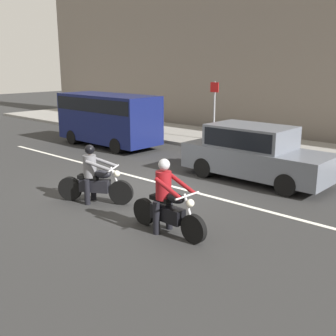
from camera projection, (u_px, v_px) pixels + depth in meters
ground_plane at (142, 190)px, 11.88m from camera, size 80.00×80.00×0.00m
sidewalk_slab at (276, 147)px, 17.60m from camera, size 40.00×4.40×0.14m
building_facade at (318, 30)px, 18.81m from camera, size 40.00×1.40×10.09m
lane_marking_stripe at (169, 185)px, 12.37m from camera, size 18.00×0.14×0.01m
motorcycle_with_rider_crimson at (167, 204)px, 8.76m from camera, size 2.09×0.70×1.64m
motorcycle_with_rider_gray at (94, 179)px, 10.73m from camera, size 1.88×1.13×1.55m
parked_sedan_slate_gray at (254, 153)px, 12.74m from camera, size 4.62×1.82×1.72m
parked_van_navy at (108, 116)px, 18.01m from camera, size 4.89×1.96×2.26m
street_sign_post at (214, 105)px, 18.67m from camera, size 0.44×0.08×2.64m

